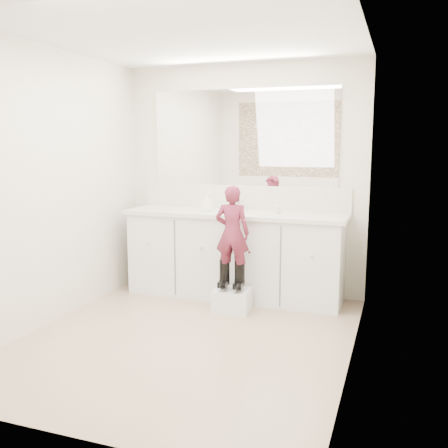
% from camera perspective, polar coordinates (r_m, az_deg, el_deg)
% --- Properties ---
extents(floor, '(3.00, 3.00, 0.00)m').
position_cam_1_polar(floor, '(4.21, -4.20, -12.85)').
color(floor, '#947960').
rests_on(floor, ground).
extents(ceiling, '(3.00, 3.00, 0.00)m').
position_cam_1_polar(ceiling, '(3.99, -4.63, 21.06)').
color(ceiling, white).
rests_on(ceiling, wall_back).
extents(wall_back, '(2.60, 0.00, 2.60)m').
position_cam_1_polar(wall_back, '(5.32, 2.18, 5.08)').
color(wall_back, beige).
rests_on(wall_back, floor).
extents(wall_front, '(2.60, 0.00, 2.60)m').
position_cam_1_polar(wall_front, '(2.63, -17.77, 0.58)').
color(wall_front, beige).
rests_on(wall_front, floor).
extents(wall_left, '(0.00, 3.00, 3.00)m').
position_cam_1_polar(wall_left, '(4.60, -19.40, 3.96)').
color(wall_left, beige).
rests_on(wall_left, floor).
extents(wall_right, '(0.00, 3.00, 3.00)m').
position_cam_1_polar(wall_right, '(3.60, 14.91, 2.88)').
color(wall_right, beige).
rests_on(wall_right, floor).
extents(vanity_cabinet, '(2.20, 0.55, 0.85)m').
position_cam_1_polar(vanity_cabinet, '(5.18, 1.21, -3.71)').
color(vanity_cabinet, silver).
rests_on(vanity_cabinet, floor).
extents(countertop, '(2.28, 0.58, 0.04)m').
position_cam_1_polar(countertop, '(5.08, 1.18, 1.16)').
color(countertop, beige).
rests_on(countertop, vanity_cabinet).
extents(backsplash, '(2.28, 0.03, 0.25)m').
position_cam_1_polar(backsplash, '(5.32, 2.12, 3.09)').
color(backsplash, beige).
rests_on(backsplash, countertop).
extents(mirror, '(2.00, 0.02, 1.00)m').
position_cam_1_polar(mirror, '(5.30, 2.17, 9.83)').
color(mirror, white).
rests_on(mirror, wall_back).
extents(dot_panel, '(2.00, 0.01, 1.20)m').
position_cam_1_polar(dot_panel, '(2.61, -18.11, 10.41)').
color(dot_panel, '#472819').
rests_on(dot_panel, wall_front).
extents(faucet, '(0.08, 0.08, 0.10)m').
position_cam_1_polar(faucet, '(5.23, 1.75, 2.15)').
color(faucet, silver).
rests_on(faucet, countertop).
extents(cup, '(0.10, 0.10, 0.09)m').
position_cam_1_polar(cup, '(5.00, 6.07, 1.70)').
color(cup, beige).
rests_on(cup, countertop).
extents(soap_bottle, '(0.11, 0.11, 0.18)m').
position_cam_1_polar(soap_bottle, '(5.13, -1.98, 2.49)').
color(soap_bottle, white).
rests_on(soap_bottle, countertop).
extents(step_stool, '(0.36, 0.30, 0.22)m').
position_cam_1_polar(step_stool, '(4.78, 0.93, -8.72)').
color(step_stool, silver).
rests_on(step_stool, floor).
extents(boot_left, '(0.12, 0.19, 0.28)m').
position_cam_1_polar(boot_left, '(4.74, 0.07, -5.77)').
color(boot_left, black).
rests_on(boot_left, step_stool).
extents(boot_right, '(0.12, 0.19, 0.28)m').
position_cam_1_polar(boot_right, '(4.69, 1.81, -5.93)').
color(boot_right, black).
rests_on(boot_right, step_stool).
extents(toddler, '(0.34, 0.24, 0.89)m').
position_cam_1_polar(toddler, '(4.63, 0.95, -1.02)').
color(toddler, '#A13157').
rests_on(toddler, step_stool).
extents(toothbrush, '(0.14, 0.02, 0.06)m').
position_cam_1_polar(toothbrush, '(4.59, 1.77, 0.24)').
color(toothbrush, '#EF5DB8').
rests_on(toothbrush, toddler).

